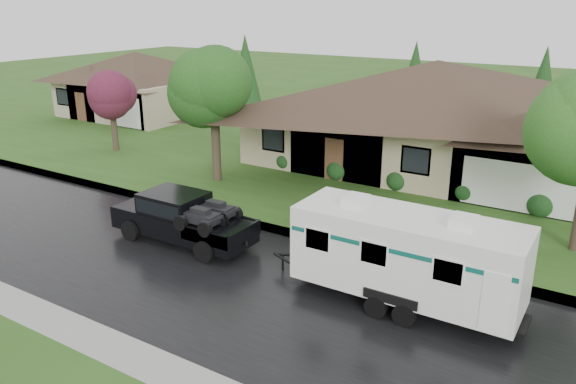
% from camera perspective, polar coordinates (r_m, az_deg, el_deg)
% --- Properties ---
extents(ground, '(140.00, 140.00, 0.00)m').
position_cam_1_polar(ground, '(20.38, -4.05, -6.22)').
color(ground, '#2A4D18').
rests_on(ground, ground).
extents(road, '(140.00, 8.00, 0.01)m').
position_cam_1_polar(road, '(18.96, -7.61, -8.35)').
color(road, black).
rests_on(road, ground).
extents(curb, '(140.00, 0.50, 0.15)m').
position_cam_1_polar(curb, '(22.04, -0.63, -3.95)').
color(curb, gray).
rests_on(curb, ground).
extents(lawn, '(140.00, 26.00, 0.15)m').
position_cam_1_polar(lawn, '(32.94, 11.40, 3.46)').
color(lawn, '#2A4D18').
rests_on(lawn, ground).
extents(house_main, '(19.44, 10.80, 6.90)m').
position_cam_1_polar(house_main, '(30.40, 15.10, 8.70)').
color(house_main, tan).
rests_on(house_main, lawn).
extents(house_far, '(10.80, 8.64, 5.80)m').
position_cam_1_polar(house_far, '(45.24, -15.07, 11.07)').
color(house_far, tan).
rests_on(house_far, lawn).
extents(tree_left_green, '(3.90, 3.90, 6.45)m').
position_cam_1_polar(tree_left_green, '(27.24, -7.56, 10.28)').
color(tree_left_green, '#382B1E').
rests_on(tree_left_green, lawn).
extents(tree_red, '(2.86, 2.86, 4.73)m').
position_cam_1_polar(tree_red, '(34.54, -17.56, 9.36)').
color(tree_red, '#382B1E').
rests_on(tree_red, lawn).
extents(shrub_row, '(13.60, 1.00, 1.00)m').
position_cam_1_polar(shrub_row, '(26.98, 11.08, 1.32)').
color(shrub_row, '#143814').
rests_on(shrub_row, lawn).
extents(pickup_truck, '(5.65, 2.15, 1.88)m').
position_cam_1_polar(pickup_truck, '(21.29, -10.87, -2.44)').
color(pickup_truck, black).
rests_on(pickup_truck, ground).
extents(travel_trailer, '(6.97, 2.45, 3.13)m').
position_cam_1_polar(travel_trailer, '(16.74, 12.00, -6.16)').
color(travel_trailer, white).
rests_on(travel_trailer, ground).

